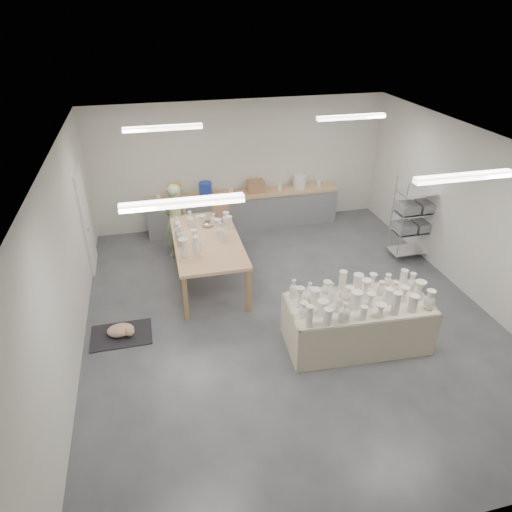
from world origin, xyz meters
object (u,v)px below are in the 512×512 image
object	(u,v)px
red_stool	(177,238)
potter	(176,221)
drying_table	(357,321)
work_table	(206,236)

from	to	relation	value
red_stool	potter	bearing A→B (deg)	-90.00
drying_table	red_stool	bearing A→B (deg)	126.21
work_table	potter	xyz separation A→B (m)	(-0.49, 1.09, -0.12)
potter	drying_table	bearing A→B (deg)	110.41
red_stool	work_table	bearing A→B (deg)	-70.22
work_table	potter	size ratio (longest dim) A/B	1.51
work_table	red_stool	world-z (taller)	work_table
drying_table	potter	size ratio (longest dim) A/B	1.39
potter	red_stool	size ratio (longest dim) A/B	4.51
work_table	red_stool	size ratio (longest dim) A/B	6.84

